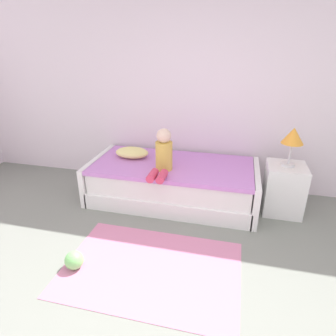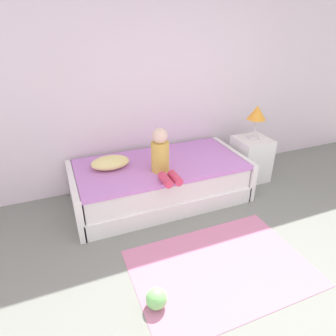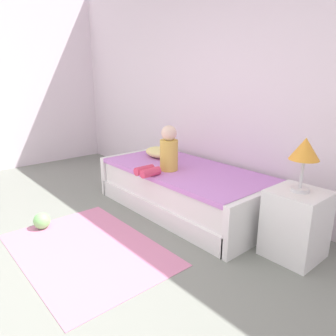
% 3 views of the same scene
% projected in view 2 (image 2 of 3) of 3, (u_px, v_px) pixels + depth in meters
% --- Properties ---
extents(ground_plane, '(9.20, 9.20, 0.00)m').
position_uv_depth(ground_plane, '(308.00, 320.00, 2.22)').
color(ground_plane, gray).
extents(wall_rear, '(7.20, 0.10, 2.90)m').
position_uv_depth(wall_rear, '(175.00, 71.00, 3.70)').
color(wall_rear, white).
rests_on(wall_rear, ground).
extents(bed, '(2.11, 1.00, 0.50)m').
position_uv_depth(bed, '(160.00, 181.00, 3.61)').
color(bed, white).
rests_on(bed, ground).
extents(nightstand, '(0.44, 0.44, 0.60)m').
position_uv_depth(nightstand, '(250.00, 159.00, 4.06)').
color(nightstand, white).
rests_on(nightstand, ground).
extents(table_lamp, '(0.24, 0.24, 0.45)m').
position_uv_depth(table_lamp, '(257.00, 114.00, 3.77)').
color(table_lamp, silver).
rests_on(table_lamp, nightstand).
extents(child_figure, '(0.20, 0.51, 0.50)m').
position_uv_depth(child_figure, '(162.00, 156.00, 3.19)').
color(child_figure, gold).
rests_on(child_figure, bed).
extents(pillow, '(0.44, 0.30, 0.13)m').
position_uv_depth(pillow, '(110.00, 163.00, 3.36)').
color(pillow, '#F2E58C').
rests_on(pillow, bed).
extents(toy_ball, '(0.17, 0.17, 0.17)m').
position_uv_depth(toy_ball, '(156.00, 299.00, 2.29)').
color(toy_ball, '#7FD872').
rests_on(toy_ball, ground).
extents(area_rug, '(1.60, 1.10, 0.01)m').
position_uv_depth(area_rug, '(221.00, 267.00, 2.68)').
color(area_rug, pink).
rests_on(area_rug, ground).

